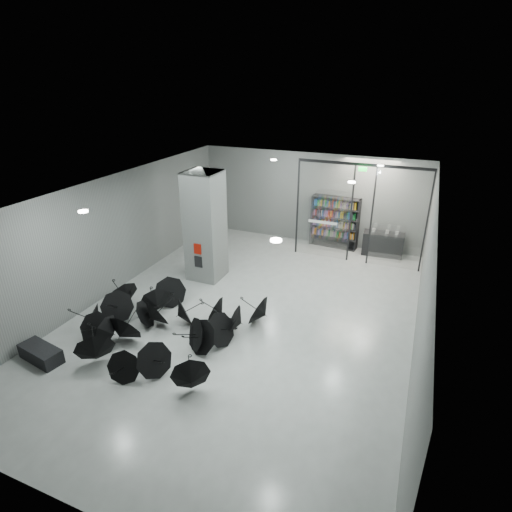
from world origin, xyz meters
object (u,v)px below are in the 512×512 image
at_px(shop_counter, 383,244).
at_px(umbrella_cluster, 158,327).
at_px(column, 205,226).
at_px(bookshelf, 335,222).
at_px(bench, 41,354).

bearing_deg(shop_counter, umbrella_cluster, -124.66).
bearing_deg(column, bookshelf, 51.78).
xyz_separation_m(column, bench, (-1.68, -6.16, -1.80)).
xyz_separation_m(shop_counter, umbrella_cluster, (-5.28, -8.62, -0.19)).
distance_m(column, bench, 6.63).
distance_m(shop_counter, umbrella_cluster, 10.11).
bearing_deg(column, bench, -105.23).
height_order(shop_counter, umbrella_cluster, shop_counter).
bearing_deg(bench, bookshelf, 73.30).
distance_m(column, shop_counter, 7.60).
bearing_deg(shop_counter, column, -145.17).
bearing_deg(bench, shop_counter, 64.62).
height_order(bench, shop_counter, shop_counter).
xyz_separation_m(bench, umbrella_cluster, (2.27, 2.12, 0.10)).
height_order(column, umbrella_cluster, column).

